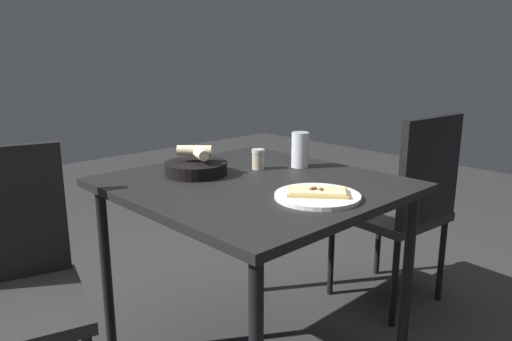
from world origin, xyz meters
The scene contains 7 objects.
dining_table centered at (0.00, 0.00, 0.68)m, with size 0.97×0.91×0.75m.
pizza_plate centered at (0.30, 0.00, 0.76)m, with size 0.28×0.28×0.04m.
bread_basket centered at (-0.22, -0.10, 0.78)m, with size 0.24×0.24×0.11m.
beer_glass centered at (-0.03, 0.29, 0.81)m, with size 0.07×0.07×0.14m.
pepper_shaker centered at (-0.12, 0.14, 0.79)m, with size 0.05×0.05×0.08m.
chair_near centered at (0.16, 0.83, 0.53)m, with size 0.48×0.48×0.94m.
chair_far centered at (-0.30, -0.79, 0.53)m, with size 0.54×0.54×0.92m.
Camera 1 is at (1.24, -1.17, 1.21)m, focal length 33.84 mm.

